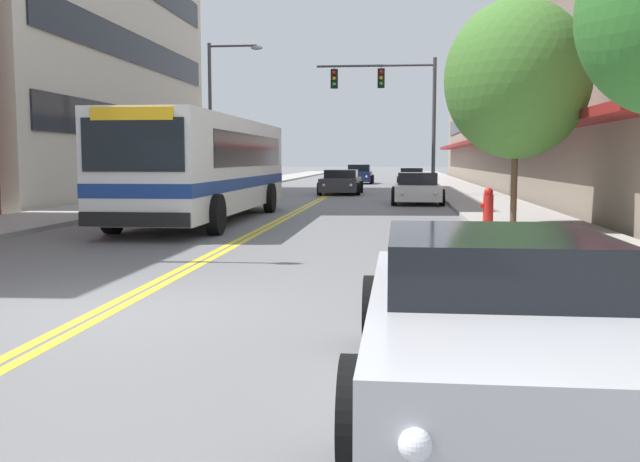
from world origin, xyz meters
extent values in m
plane|color=slate|center=(0.00, 37.00, 0.00)|extent=(240.00, 240.00, 0.00)
cube|color=#9E9B96|center=(-7.08, 37.00, 0.06)|extent=(3.16, 106.00, 0.13)
cube|color=#9E9B96|center=(7.08, 37.00, 0.06)|extent=(3.16, 106.00, 0.13)
cube|color=yellow|center=(-0.10, 37.00, 0.00)|extent=(0.14, 106.00, 0.01)
cube|color=yellow|center=(0.10, 37.00, 0.00)|extent=(0.14, 106.00, 0.01)
cube|color=black|center=(-8.87, 25.25, 3.51)|extent=(0.08, 20.50, 1.40)
cube|color=black|center=(-8.87, 25.25, 7.02)|extent=(0.08, 20.50, 1.40)
cube|color=gray|center=(12.91, 37.00, 3.95)|extent=(8.00, 68.00, 7.90)
cube|color=maroon|center=(8.36, 37.00, 2.90)|extent=(1.10, 61.20, 0.24)
cube|color=black|center=(8.87, 37.00, 4.90)|extent=(0.08, 61.20, 1.40)
cube|color=silver|center=(-2.17, 12.67, 1.67)|extent=(2.54, 11.92, 2.64)
cube|color=navy|center=(-2.17, 12.67, 1.14)|extent=(2.56, 11.94, 0.32)
cube|color=black|center=(-2.17, 13.27, 2.09)|extent=(2.57, 9.30, 0.95)
cube|color=black|center=(-2.17, 6.69, 2.15)|extent=(2.29, 0.04, 1.16)
cube|color=yellow|center=(-2.17, 6.68, 2.81)|extent=(1.83, 0.06, 0.28)
cube|color=black|center=(-2.17, 6.67, 0.53)|extent=(2.49, 0.08, 0.32)
cylinder|color=black|center=(-3.47, 8.62, 0.50)|extent=(0.30, 1.00, 1.00)
cylinder|color=black|center=(-0.87, 8.62, 0.50)|extent=(0.30, 1.00, 1.00)
cylinder|color=black|center=(-3.47, 15.95, 0.50)|extent=(0.30, 1.00, 1.00)
cylinder|color=black|center=(-0.87, 15.95, 0.50)|extent=(0.30, 1.00, 1.00)
cube|color=#475675|center=(-4.26, 24.77, 0.50)|extent=(1.92, 4.23, 0.62)
cube|color=black|center=(-4.26, 24.94, 1.04)|extent=(1.65, 1.86, 0.46)
cylinder|color=black|center=(-5.24, 23.46, 0.35)|extent=(0.22, 0.69, 0.69)
cylinder|color=black|center=(-3.28, 23.46, 0.35)|extent=(0.22, 0.69, 0.69)
cylinder|color=black|center=(-5.24, 26.08, 0.35)|extent=(0.22, 0.69, 0.69)
cylinder|color=black|center=(-3.28, 26.08, 0.35)|extent=(0.22, 0.69, 0.69)
sphere|color=silver|center=(-4.93, 22.63, 0.53)|extent=(0.16, 0.16, 0.16)
sphere|color=silver|center=(-3.59, 22.63, 0.53)|extent=(0.16, 0.16, 0.16)
cube|color=red|center=(-4.95, 26.90, 0.53)|extent=(0.18, 0.04, 0.10)
cube|color=red|center=(-3.57, 26.90, 0.53)|extent=(0.18, 0.04, 0.10)
cube|color=#B7B7BC|center=(4.29, -2.69, 0.51)|extent=(1.92, 4.63, 0.64)
cube|color=black|center=(4.29, -2.50, 1.05)|extent=(1.65, 2.04, 0.44)
cylinder|color=black|center=(3.31, -4.12, 0.35)|extent=(0.22, 0.70, 0.70)
cylinder|color=black|center=(3.31, -1.25, 0.35)|extent=(0.22, 0.70, 0.70)
cylinder|color=black|center=(5.27, -1.25, 0.35)|extent=(0.22, 0.70, 0.70)
sphere|color=silver|center=(3.62, -5.02, 0.54)|extent=(0.16, 0.16, 0.16)
cube|color=red|center=(3.60, -0.36, 0.54)|extent=(0.18, 0.04, 0.10)
cube|color=red|center=(4.98, -0.36, 0.54)|extent=(0.18, 0.04, 0.10)
cube|color=black|center=(4.42, 41.61, 0.46)|extent=(1.74, 4.06, 0.60)
cube|color=black|center=(4.42, 41.78, 0.98)|extent=(1.49, 1.79, 0.44)
cylinder|color=black|center=(3.53, 40.36, 0.30)|extent=(0.22, 0.60, 0.60)
cylinder|color=black|center=(5.31, 40.36, 0.30)|extent=(0.22, 0.60, 0.60)
cylinder|color=black|center=(3.53, 42.87, 0.30)|extent=(0.22, 0.60, 0.60)
cylinder|color=black|center=(5.31, 42.87, 0.30)|extent=(0.22, 0.60, 0.60)
sphere|color=silver|center=(3.81, 39.57, 0.49)|extent=(0.16, 0.16, 0.16)
sphere|color=silver|center=(5.03, 39.57, 0.49)|extent=(0.16, 0.16, 0.16)
cube|color=red|center=(3.79, 43.65, 0.49)|extent=(0.18, 0.04, 0.10)
cube|color=red|center=(5.04, 43.65, 0.49)|extent=(0.18, 0.04, 0.10)
cube|color=white|center=(4.30, 21.40, 0.48)|extent=(1.83, 4.05, 0.61)
cube|color=black|center=(4.30, 21.56, 1.03)|extent=(1.57, 1.78, 0.49)
cylinder|color=black|center=(3.36, 20.14, 0.33)|extent=(0.22, 0.66, 0.66)
cylinder|color=black|center=(5.24, 20.14, 0.33)|extent=(0.22, 0.66, 0.66)
cylinder|color=black|center=(3.36, 22.65, 0.33)|extent=(0.22, 0.66, 0.66)
cylinder|color=black|center=(5.24, 22.65, 0.33)|extent=(0.22, 0.66, 0.66)
sphere|color=silver|center=(3.66, 19.35, 0.51)|extent=(0.16, 0.16, 0.16)
sphere|color=silver|center=(4.94, 19.35, 0.51)|extent=(0.16, 0.16, 0.16)
cube|color=red|center=(3.64, 23.43, 0.51)|extent=(0.18, 0.04, 0.10)
cube|color=red|center=(4.96, 23.43, 0.51)|extent=(0.18, 0.04, 0.10)
cube|color=#19234C|center=(0.62, 44.93, 0.53)|extent=(1.85, 4.02, 0.71)
cube|color=black|center=(0.62, 45.09, 1.15)|extent=(1.59, 1.77, 0.53)
cylinder|color=black|center=(-0.33, 43.68, 0.32)|extent=(0.22, 0.63, 0.63)
cylinder|color=black|center=(1.56, 43.68, 0.32)|extent=(0.22, 0.63, 0.63)
cylinder|color=black|center=(-0.33, 46.18, 0.32)|extent=(0.22, 0.63, 0.63)
cylinder|color=black|center=(1.56, 46.18, 0.32)|extent=(0.22, 0.63, 0.63)
sphere|color=silver|center=(-0.03, 42.90, 0.56)|extent=(0.16, 0.16, 0.16)
sphere|color=silver|center=(1.26, 42.90, 0.56)|extent=(0.16, 0.16, 0.16)
cube|color=red|center=(-0.05, 46.95, 0.56)|extent=(0.18, 0.04, 0.10)
cube|color=red|center=(1.28, 46.95, 0.56)|extent=(0.18, 0.04, 0.10)
cube|color=#38383D|center=(0.53, 29.15, 0.51)|extent=(1.91, 4.56, 0.67)
cube|color=black|center=(0.53, 29.34, 1.05)|extent=(1.64, 2.01, 0.42)
cylinder|color=black|center=(-0.45, 27.74, 0.32)|extent=(0.22, 0.64, 0.64)
cylinder|color=black|center=(1.50, 27.74, 0.32)|extent=(0.22, 0.64, 0.64)
cylinder|color=black|center=(-0.45, 30.57, 0.32)|extent=(0.22, 0.64, 0.64)
cylinder|color=black|center=(1.50, 30.57, 0.32)|extent=(0.22, 0.64, 0.64)
sphere|color=silver|center=(-0.14, 26.85, 0.54)|extent=(0.16, 0.16, 0.16)
sphere|color=silver|center=(1.20, 26.85, 0.54)|extent=(0.16, 0.16, 0.16)
cube|color=red|center=(-0.16, 31.44, 0.54)|extent=(0.18, 0.04, 0.10)
cube|color=red|center=(1.22, 31.44, 0.54)|extent=(0.18, 0.04, 0.10)
cylinder|color=#47474C|center=(5.20, 26.87, 3.33)|extent=(0.18, 0.18, 6.66)
cylinder|color=#47474C|center=(2.36, 26.87, 6.31)|extent=(5.68, 0.11, 0.11)
cube|color=black|center=(2.64, 26.87, 5.71)|extent=(0.34, 0.26, 0.92)
sphere|color=red|center=(2.64, 26.71, 5.99)|extent=(0.18, 0.18, 0.18)
sphere|color=yellow|center=(2.64, 26.71, 5.71)|extent=(0.18, 0.18, 0.18)
sphere|color=green|center=(2.64, 26.71, 5.44)|extent=(0.18, 0.18, 0.18)
cylinder|color=black|center=(2.64, 26.87, 6.24)|extent=(0.02, 0.02, 0.14)
cube|color=black|center=(0.37, 26.87, 5.71)|extent=(0.34, 0.26, 0.92)
sphere|color=red|center=(0.37, 26.71, 5.99)|extent=(0.18, 0.18, 0.18)
sphere|color=yellow|center=(0.37, 26.71, 5.71)|extent=(0.18, 0.18, 0.18)
sphere|color=green|center=(0.37, 26.71, 5.44)|extent=(0.18, 0.18, 0.18)
cylinder|color=black|center=(0.37, 26.87, 6.24)|extent=(0.02, 0.02, 0.14)
cylinder|color=#47474C|center=(-5.30, 24.86, 3.60)|extent=(0.16, 0.16, 7.20)
cylinder|color=#47474C|center=(-4.18, 24.86, 7.05)|extent=(2.25, 0.10, 0.10)
ellipsoid|color=#B2B2B7|center=(-3.05, 24.86, 6.95)|extent=(0.56, 0.28, 0.20)
cylinder|color=brown|center=(6.45, 10.36, 1.21)|extent=(0.16, 0.16, 2.17)
ellipsoid|color=#42752D|center=(6.45, 10.36, 3.83)|extent=(3.62, 3.62, 3.98)
cylinder|color=red|center=(5.95, 11.39, 0.50)|extent=(0.27, 0.27, 0.75)
sphere|color=red|center=(5.95, 11.39, 0.95)|extent=(0.25, 0.25, 0.25)
cylinder|color=red|center=(5.77, 11.39, 0.59)|extent=(0.08, 0.12, 0.12)
camera|label=1|loc=(3.53, -8.19, 1.85)|focal=40.00mm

